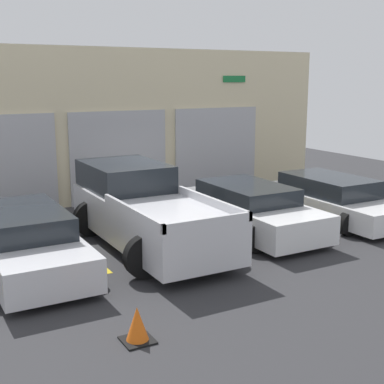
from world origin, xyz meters
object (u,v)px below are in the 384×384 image
Objects in this scene: sedan_side at (26,241)px; van_right at (249,209)px; pickup_truck at (144,210)px; sedan_white at (330,199)px; traffic_cone at (137,326)px.

van_right is (5.57, -0.00, -0.00)m from sedan_side.
pickup_truck reaches higher than sedan_white.
traffic_cone is at bearing -152.16° from sedan_white.
sedan_white reaches higher than traffic_cone.
sedan_side is 4.10m from traffic_cone.
sedan_white is at bearing 0.03° from sedan_side.
sedan_side is at bearing -179.97° from sedan_white.
traffic_cone is at bearing -115.46° from pickup_truck.
pickup_truck is at bearing 5.53° from sedan_side.
traffic_cone is (-4.83, -4.01, -0.34)m from van_right.
van_right reaches higher than traffic_cone.
traffic_cone is (0.75, -4.02, -0.35)m from sedan_side.
pickup_truck is 2.81m from van_right.
sedan_side reaches higher than traffic_cone.
pickup_truck is 1.14× the size of sedan_white.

